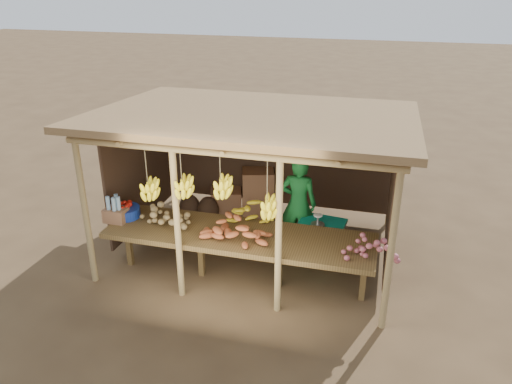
# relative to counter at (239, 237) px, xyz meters

# --- Properties ---
(ground) EXTENTS (60.00, 60.00, 0.00)m
(ground) POSITION_rel_counter_xyz_m (-0.00, 0.95, -0.74)
(ground) COLOR brown
(ground) RESTS_ON ground
(stall_structure) EXTENTS (4.70, 3.50, 2.43)m
(stall_structure) POSITION_rel_counter_xyz_m (-0.04, 0.89, 1.17)
(stall_structure) COLOR tan
(stall_structure) RESTS_ON ground
(counter) EXTENTS (3.90, 1.05, 0.80)m
(counter) POSITION_rel_counter_xyz_m (0.00, 0.00, 0.00)
(counter) COLOR brown
(counter) RESTS_ON ground
(potato_heap) EXTENTS (1.02, 0.78, 0.36)m
(potato_heap) POSITION_rel_counter_xyz_m (-1.22, -0.00, 0.24)
(potato_heap) COLOR #957B4C
(potato_heap) RESTS_ON counter
(sweet_potato_heap) EXTENTS (1.11, 0.92, 0.36)m
(sweet_potato_heap) POSITION_rel_counter_xyz_m (-0.02, -0.09, 0.24)
(sweet_potato_heap) COLOR #B4572E
(sweet_potato_heap) RESTS_ON counter
(onion_heap) EXTENTS (0.89, 0.64, 0.36)m
(onion_heap) POSITION_rel_counter_xyz_m (1.87, -0.23, 0.24)
(onion_heap) COLOR #B55860
(onion_heap) RESTS_ON counter
(banana_pile) EXTENTS (0.64, 0.51, 0.35)m
(banana_pile) POSITION_rel_counter_xyz_m (0.05, 0.44, 0.23)
(banana_pile) COLOR yellow
(banana_pile) RESTS_ON counter
(tomato_basin) EXTENTS (0.44, 0.44, 0.23)m
(tomato_basin) POSITION_rel_counter_xyz_m (-1.84, 0.07, 0.16)
(tomato_basin) COLOR navy
(tomato_basin) RESTS_ON counter
(bottle_box) EXTENTS (0.33, 0.26, 0.42)m
(bottle_box) POSITION_rel_counter_xyz_m (-1.90, -0.09, 0.22)
(bottle_box) COLOR brown
(bottle_box) RESTS_ON counter
(vendor) EXTENTS (0.60, 0.40, 1.63)m
(vendor) POSITION_rel_counter_xyz_m (0.65, 1.18, 0.07)
(vendor) COLOR #186D2C
(vendor) RESTS_ON ground
(tarp_crate) EXTENTS (0.77, 0.69, 0.84)m
(tarp_crate) POSITION_rel_counter_xyz_m (1.07, 0.93, -0.39)
(tarp_crate) COLOR brown
(tarp_crate) RESTS_ON ground
(carton_stack) EXTENTS (1.30, 0.59, 0.91)m
(carton_stack) POSITION_rel_counter_xyz_m (-0.49, 2.15, -0.33)
(carton_stack) COLOR brown
(carton_stack) RESTS_ON ground
(burlap_sacks) EXTENTS (0.77, 0.40, 0.54)m
(burlap_sacks) POSITION_rel_counter_xyz_m (-1.33, 1.79, -0.50)
(burlap_sacks) COLOR #412C1E
(burlap_sacks) RESTS_ON ground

